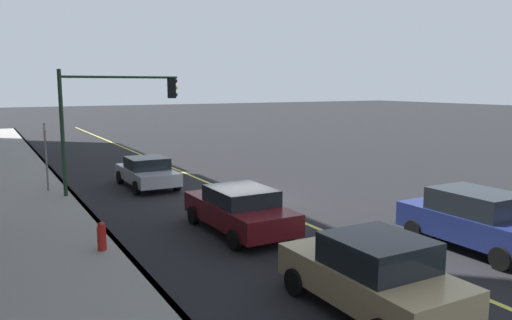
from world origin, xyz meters
The scene contains 11 objects.
ground centered at (0.00, 0.00, 0.00)m, with size 200.00×200.00×0.00m, color black.
sidewalk_slab centered at (0.00, 7.94, 0.07)m, with size 80.00×3.79×0.15m, color gray.
curb_edge centered at (0.00, 6.12, 0.07)m, with size 80.00×0.16×0.15m, color slate.
lane_stripe_center centered at (0.00, 0.00, 0.01)m, with size 80.00×0.16×0.01m, color #D8CC4C.
car_tan centered at (-10.48, 2.57, 0.80)m, with size 4.12×2.05×1.61m.
car_silver centered at (4.12, 2.80, 0.70)m, with size 4.25×2.01×1.37m.
car_maroon centered at (-4.20, 2.37, 0.75)m, with size 4.63×2.04×1.44m.
car_navy centered at (-8.88, -2.72, 0.84)m, with size 4.35×1.97×1.66m.
traffic_light_mast centered at (3.30, 4.44, 3.65)m, with size 0.28×4.96×5.23m.
street_sign_post centered at (4.74, 6.95, 1.78)m, with size 0.60×0.08×3.03m.
fire_hydrant centered at (-4.35, 6.64, 0.47)m, with size 0.24×0.24×0.94m.
Camera 1 is at (-17.79, 9.33, 4.58)m, focal length 35.03 mm.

